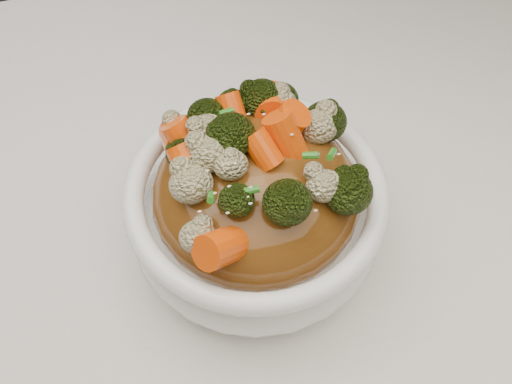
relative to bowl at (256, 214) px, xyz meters
name	(u,v)px	position (x,y,z in m)	size (l,w,h in m)	color
tablecloth	(227,266)	(-0.03, -0.01, -0.06)	(1.20, 0.80, 0.04)	white
bowl	(256,214)	(0.00, 0.00, 0.00)	(0.20, 0.20, 0.08)	white
sauce_base	(256,194)	(0.00, 0.00, 0.03)	(0.16, 0.16, 0.09)	#633711
carrots	(256,146)	(0.00, 0.00, 0.08)	(0.16, 0.16, 0.05)	#F64F08
broccoli	(256,147)	(0.00, 0.00, 0.08)	(0.16, 0.16, 0.04)	black
cauliflower	(256,149)	(0.00, 0.00, 0.08)	(0.16, 0.16, 0.03)	beige
scallions	(256,145)	(0.00, 0.00, 0.09)	(0.12, 0.12, 0.02)	#27751B
sesame_seeds	(256,145)	(0.00, 0.00, 0.09)	(0.14, 0.14, 0.01)	beige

